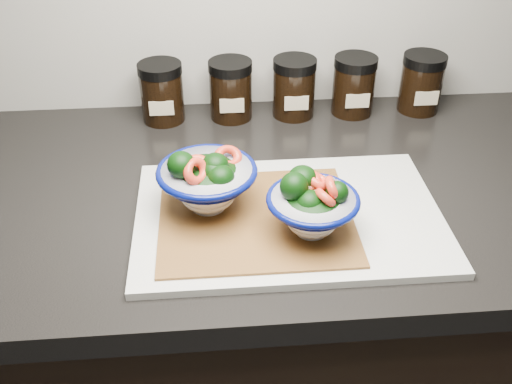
{
  "coord_description": "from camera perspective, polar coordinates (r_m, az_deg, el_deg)",
  "views": [
    {
      "loc": [
        -0.19,
        0.65,
        1.44
      ],
      "look_at": [
        -0.14,
        1.34,
        0.96
      ],
      "focal_mm": 42.0,
      "sensor_mm": 36.0,
      "label": 1
    }
  ],
  "objects": [
    {
      "name": "cabinet",
      "position": [
        1.3,
        5.85,
        -16.45
      ],
      "size": [
        3.43,
        0.58,
        0.86
      ],
      "primitive_type": "cube",
      "color": "black",
      "rests_on": "ground"
    },
    {
      "name": "spice_jar_a",
      "position": [
        1.15,
        -8.96,
        9.37
      ],
      "size": [
        0.08,
        0.08,
        0.11
      ],
      "color": "black",
      "rests_on": "countertop"
    },
    {
      "name": "bowl_right",
      "position": [
        0.82,
        5.38,
        -1.39
      ],
      "size": [
        0.13,
        0.13,
        0.1
      ],
      "rotation": [
        0.0,
        0.0,
        0.17
      ],
      "color": "white",
      "rests_on": "bamboo_mat"
    },
    {
      "name": "bowl_left",
      "position": [
        0.87,
        -4.66,
        1.07
      ],
      "size": [
        0.15,
        0.15,
        0.1
      ],
      "rotation": [
        0.0,
        0.0,
        0.37
      ],
      "color": "white",
      "rests_on": "bamboo_mat"
    },
    {
      "name": "spice_jar_e",
      "position": [
        1.21,
        15.47,
        9.99
      ],
      "size": [
        0.08,
        0.08,
        0.11
      ],
      "color": "black",
      "rests_on": "countertop"
    },
    {
      "name": "spice_jar_d",
      "position": [
        1.18,
        9.3,
        10.0
      ],
      "size": [
        0.08,
        0.08,
        0.11
      ],
      "color": "black",
      "rests_on": "countertop"
    },
    {
      "name": "spice_jar_b",
      "position": [
        1.14,
        -2.42,
        9.71
      ],
      "size": [
        0.08,
        0.08,
        0.11
      ],
      "color": "black",
      "rests_on": "countertop"
    },
    {
      "name": "bamboo_mat",
      "position": [
        0.87,
        0.0,
        -2.49
      ],
      "size": [
        0.28,
        0.24,
        0.0
      ],
      "primitive_type": "cube",
      "color": "#94612C",
      "rests_on": "cutting_board"
    },
    {
      "name": "countertop",
      "position": [
        0.99,
        7.37,
        0.05
      ],
      "size": [
        3.5,
        0.6,
        0.04
      ],
      "primitive_type": "cube",
      "color": "black",
      "rests_on": "cabinet"
    },
    {
      "name": "cutting_board",
      "position": [
        0.89,
        3.12,
        -2.34
      ],
      "size": [
        0.45,
        0.3,
        0.01
      ],
      "primitive_type": "cube",
      "color": "silver",
      "rests_on": "countertop"
    },
    {
      "name": "spice_jar_c",
      "position": [
        1.15,
        3.64,
        9.91
      ],
      "size": [
        0.08,
        0.08,
        0.11
      ],
      "color": "black",
      "rests_on": "countertop"
    }
  ]
}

